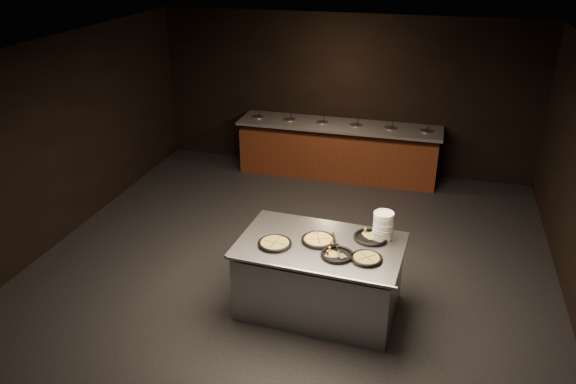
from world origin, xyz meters
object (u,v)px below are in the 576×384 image
plate_stack (383,226)px  pan_veggie_whole (275,243)px  pan_cheese_whole (318,240)px  serving_counter (319,278)px

plate_stack → pan_veggie_whole: size_ratio=0.84×
pan_veggie_whole → pan_cheese_whole: size_ratio=0.98×
serving_counter → pan_veggie_whole: (-0.50, -0.16, 0.49)m
plate_stack → pan_veggie_whole: 1.28m
plate_stack → pan_cheese_whole: bearing=-159.4°
serving_counter → plate_stack: size_ratio=5.88×
serving_counter → pan_cheese_whole: 0.50m
serving_counter → pan_veggie_whole: 0.72m
plate_stack → serving_counter: bearing=-154.7°
pan_veggie_whole → pan_cheese_whole: 0.51m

